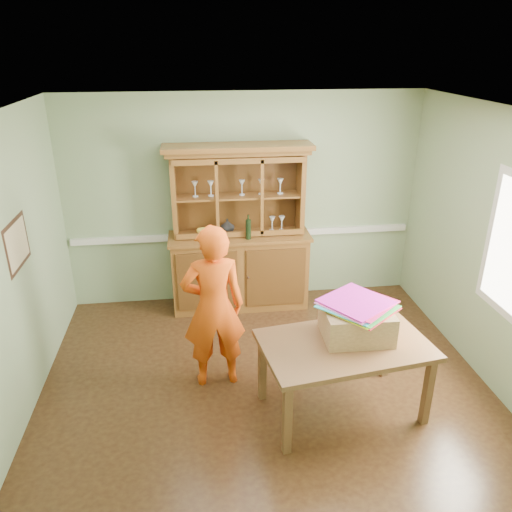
{
  "coord_description": "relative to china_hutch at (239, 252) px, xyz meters",
  "views": [
    {
      "loc": [
        -0.63,
        -4.11,
        3.23
      ],
      "look_at": [
        -0.05,
        0.4,
        1.27
      ],
      "focal_mm": 35.0,
      "sensor_mm": 36.0,
      "label": 1
    }
  ],
  "objects": [
    {
      "name": "floor",
      "position": [
        0.09,
        -1.76,
        -0.74
      ],
      "size": [
        4.5,
        4.5,
        0.0
      ],
      "primitive_type": "plane",
      "color": "#4E3319",
      "rests_on": "ground"
    },
    {
      "name": "ceiling",
      "position": [
        0.09,
        -1.76,
        1.96
      ],
      "size": [
        4.5,
        4.5,
        0.0
      ],
      "primitive_type": "plane",
      "rotation": [
        3.14,
        0.0,
        0.0
      ],
      "color": "white",
      "rests_on": "wall_back"
    },
    {
      "name": "wall_back",
      "position": [
        0.09,
        0.24,
        0.61
      ],
      "size": [
        4.5,
        0.0,
        4.5
      ],
      "primitive_type": "plane",
      "rotation": [
        1.57,
        0.0,
        0.0
      ],
      "color": "gray",
      "rests_on": "floor"
    },
    {
      "name": "wall_left",
      "position": [
        -2.16,
        -1.76,
        0.61
      ],
      "size": [
        0.0,
        4.0,
        4.0
      ],
      "primitive_type": "plane",
      "rotation": [
        1.57,
        0.0,
        1.57
      ],
      "color": "gray",
      "rests_on": "floor"
    },
    {
      "name": "wall_right",
      "position": [
        2.34,
        -1.76,
        0.61
      ],
      "size": [
        0.0,
        4.0,
        4.0
      ],
      "primitive_type": "plane",
      "rotation": [
        1.57,
        0.0,
        -1.57
      ],
      "color": "gray",
      "rests_on": "floor"
    },
    {
      "name": "wall_front",
      "position": [
        0.09,
        -3.76,
        0.61
      ],
      "size": [
        4.5,
        0.0,
        4.5
      ],
      "primitive_type": "plane",
      "rotation": [
        -1.57,
        0.0,
        0.0
      ],
      "color": "gray",
      "rests_on": "floor"
    },
    {
      "name": "chair_rail",
      "position": [
        0.09,
        0.21,
        0.16
      ],
      "size": [
        4.41,
        0.05,
        0.08
      ],
      "primitive_type": "cube",
      "color": "silver",
      "rests_on": "wall_back"
    },
    {
      "name": "framed_map",
      "position": [
        -2.14,
        -1.46,
        0.81
      ],
      "size": [
        0.03,
        0.6,
        0.46
      ],
      "color": "#352015",
      "rests_on": "wall_left"
    },
    {
      "name": "china_hutch",
      "position": [
        0.0,
        0.0,
        0.0
      ],
      "size": [
        1.8,
        0.59,
        2.11
      ],
      "color": "brown",
      "rests_on": "floor"
    },
    {
      "name": "dining_table",
      "position": [
        0.74,
        -2.21,
        -0.09
      ],
      "size": [
        1.6,
        1.1,
        0.75
      ],
      "rotation": [
        0.0,
        0.0,
        0.15
      ],
      "color": "brown",
      "rests_on": "floor"
    },
    {
      "name": "cardboard_box",
      "position": [
        0.86,
        -2.12,
        0.14
      ],
      "size": [
        0.62,
        0.5,
        0.28
      ],
      "primitive_type": "cube",
      "rotation": [
        0.0,
        0.0,
        -0.03
      ],
      "color": "tan",
      "rests_on": "dining_table"
    },
    {
      "name": "kite_stack",
      "position": [
        0.86,
        -2.09,
        0.32
      ],
      "size": [
        0.74,
        0.74,
        0.06
      ],
      "rotation": [
        0.0,
        0.0,
        0.69
      ],
      "color": "red",
      "rests_on": "cardboard_box"
    },
    {
      "name": "person",
      "position": [
        -0.41,
        -1.61,
        0.11
      ],
      "size": [
        0.65,
        0.45,
        1.7
      ],
      "primitive_type": "imported",
      "rotation": [
        0.0,
        0.0,
        3.21
      ],
      "color": "#E84D0E",
      "rests_on": "floor"
    }
  ]
}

